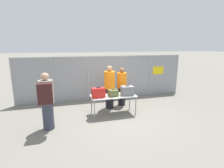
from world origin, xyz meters
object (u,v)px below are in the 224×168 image
suitcase_grey (127,91)px  utility_trailer (136,80)px  security_worker_near (110,87)px  security_worker_far (122,86)px  inspection_table (113,97)px  traveler_hooded (47,99)px  suitcase_olive (113,93)px  suitcase_red (98,93)px

suitcase_grey → utility_trailer: suitcase_grey is taller
suitcase_grey → security_worker_near: bearing=122.5°
security_worker_far → utility_trailer: security_worker_far is taller
inspection_table → traveler_hooded: 2.42m
security_worker_near → traveler_hooded: bearing=40.2°
suitcase_olive → utility_trailer: size_ratio=0.11×
traveler_hooded → security_worker_far: (2.95, 1.57, -0.13)m
security_worker_far → utility_trailer: bearing=-97.6°
utility_trailer → traveler_hooded: bearing=-136.1°
suitcase_olive → security_worker_near: size_ratio=0.21×
suitcase_red → security_worker_near: 1.01m
suitcase_grey → security_worker_near: size_ratio=0.27×
suitcase_olive → traveler_hooded: traveler_hooded is taller
inspection_table → suitcase_red: bearing=-171.2°
security_worker_near → utility_trailer: bearing=-117.7°
traveler_hooded → security_worker_near: size_ratio=1.01×
utility_trailer → security_worker_near: bearing=-127.7°
suitcase_olive → security_worker_far: 1.19m
security_worker_far → suitcase_red: bearing=63.9°
inspection_table → utility_trailer: 5.00m
suitcase_grey → inspection_table: bearing=172.6°
suitcase_red → traveler_hooded: traveler_hooded is taller
suitcase_red → suitcase_grey: 1.12m
suitcase_olive → suitcase_grey: (0.56, 0.01, 0.05)m
suitcase_olive → suitcase_grey: suitcase_grey is taller
security_worker_near → security_worker_far: (0.61, 0.21, -0.07)m
suitcase_grey → security_worker_far: size_ratio=0.29×
utility_trailer → inspection_table: bearing=-123.2°
suitcase_olive → security_worker_near: security_worker_near is taller
suitcase_red → traveler_hooded: (-1.72, -0.57, 0.07)m
utility_trailer → suitcase_olive: bearing=-123.0°
inspection_table → security_worker_far: security_worker_far is taller
suitcase_red → suitcase_grey: suitcase_red is taller
suitcase_olive → security_worker_near: (0.07, 0.77, 0.06)m
inspection_table → security_worker_near: (0.04, 0.70, 0.24)m
suitcase_grey → traveler_hooded: (-2.83, -0.60, 0.08)m
inspection_table → security_worker_far: size_ratio=1.02×
suitcase_red → traveler_hooded: size_ratio=0.27×
suitcase_olive → suitcase_grey: 0.56m
suitcase_grey → utility_trailer: size_ratio=0.14×
traveler_hooded → security_worker_near: traveler_hooded is taller
inspection_table → security_worker_near: security_worker_near is taller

